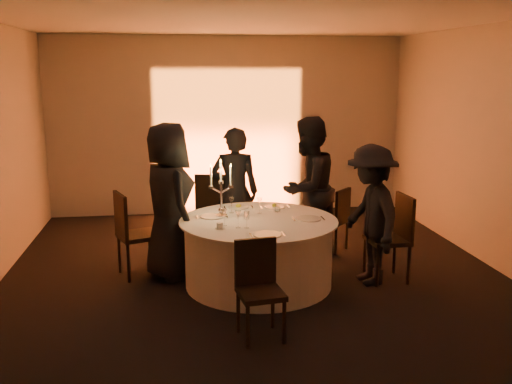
{
  "coord_description": "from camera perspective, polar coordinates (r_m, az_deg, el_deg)",
  "views": [
    {
      "loc": [
        -0.93,
        -6.18,
        2.44
      ],
      "look_at": [
        0.0,
        0.2,
        1.05
      ],
      "focal_mm": 40.0,
      "sensor_mm": 36.0,
      "label": 1
    }
  ],
  "objects": [
    {
      "name": "plate_right",
      "position": [
        6.52,
        5.25,
        -2.67
      ],
      "size": [
        0.36,
        0.29,
        0.01
      ],
      "color": "white",
      "rests_on": "banquet_table"
    },
    {
      "name": "wine_glass_e",
      "position": [
        6.19,
        -3.21,
        -2.19
      ],
      "size": [
        0.07,
        0.07,
        0.19
      ],
      "color": "white",
      "rests_on": "banquet_table"
    },
    {
      "name": "wall_right",
      "position": [
        7.39,
        23.99,
        3.8
      ],
      "size": [
        0.0,
        7.0,
        7.0
      ],
      "primitive_type": "plane",
      "rotation": [
        1.57,
        0.0,
        -1.57
      ],
      "color": "#B3AFA6",
      "rests_on": "floor"
    },
    {
      "name": "chair_back_left",
      "position": [
        8.08,
        -4.38,
        -1.2
      ],
      "size": [
        0.53,
        0.53,
        1.02
      ],
      "rotation": [
        0.0,
        0.0,
        2.92
      ],
      "color": "black",
      "rests_on": "floor"
    },
    {
      "name": "plate_front",
      "position": [
        5.88,
        1.14,
        -4.28
      ],
      "size": [
        0.36,
        0.29,
        0.01
      ],
      "color": "white",
      "rests_on": "banquet_table"
    },
    {
      "name": "chair_right",
      "position": [
        6.86,
        13.68,
        -3.95
      ],
      "size": [
        0.47,
        0.47,
        1.02
      ],
      "rotation": [
        0.0,
        0.0,
        -1.51
      ],
      "color": "black",
      "rests_on": "floor"
    },
    {
      "name": "candelabra",
      "position": [
        6.58,
        -3.5,
        -0.46
      ],
      "size": [
        0.28,
        0.14,
        0.68
      ],
      "color": "silver",
      "rests_on": "banquet_table"
    },
    {
      "name": "coffee_cup",
      "position": [
        6.13,
        -3.64,
        -3.39
      ],
      "size": [
        0.11,
        0.11,
        0.07
      ],
      "color": "white",
      "rests_on": "banquet_table"
    },
    {
      "name": "wine_glass_c",
      "position": [
        6.72,
        0.37,
        -1.01
      ],
      "size": [
        0.07,
        0.07,
        0.19
      ],
      "color": "white",
      "rests_on": "banquet_table"
    },
    {
      "name": "uplighter_fixture",
      "position": [
        9.73,
        -2.56,
        -2.08
      ],
      "size": [
        0.25,
        0.12,
        0.1
      ],
      "primitive_type": "cube",
      "color": "black",
      "rests_on": "floor"
    },
    {
      "name": "ceiling",
      "position": [
        6.28,
        0.28,
        17.28
      ],
      "size": [
        7.0,
        7.0,
        0.0
      ],
      "primitive_type": "plane",
      "rotation": [
        3.14,
        0.0,
        0.0
      ],
      "color": "white",
      "rests_on": "wall_back"
    },
    {
      "name": "guest_back_left",
      "position": [
        7.53,
        -2.12,
        0.01
      ],
      "size": [
        0.67,
        0.49,
        1.71
      ],
      "primitive_type": "imported",
      "rotation": [
        0.0,
        0.0,
        3.01
      ],
      "color": "black",
      "rests_on": "floor"
    },
    {
      "name": "chair_left",
      "position": [
        6.94,
        -12.37,
        -3.66
      ],
      "size": [
        0.58,
        0.58,
        1.03
      ],
      "rotation": [
        0.0,
        0.0,
        1.93
      ],
      "color": "black",
      "rests_on": "floor"
    },
    {
      "name": "chair_back_right",
      "position": [
        7.81,
        7.99,
        -2.42
      ],
      "size": [
        0.54,
        0.54,
        0.87
      ],
      "rotation": [
        0.0,
        0.0,
        -2.33
      ],
      "color": "black",
      "rests_on": "floor"
    },
    {
      "name": "wine_glass_b",
      "position": [
        6.12,
        -1.81,
        -2.35
      ],
      "size": [
        0.07,
        0.07,
        0.19
      ],
      "color": "white",
      "rests_on": "banquet_table"
    },
    {
      "name": "guest_right",
      "position": [
        6.65,
        11.39,
        -2.25
      ],
      "size": [
        0.7,
        1.1,
        1.62
      ],
      "primitive_type": "imported",
      "rotation": [
        0.0,
        0.0,
        -1.48
      ],
      "color": "black",
      "rests_on": "floor"
    },
    {
      "name": "floor",
      "position": [
        6.71,
        0.25,
        -9.16
      ],
      "size": [
        7.0,
        7.0,
        0.0
      ],
      "primitive_type": "plane",
      "color": "black",
      "rests_on": "ground"
    },
    {
      "name": "plate_back_left",
      "position": [
        7.02,
        -1.76,
        -1.45
      ],
      "size": [
        0.35,
        0.26,
        0.08
      ],
      "color": "white",
      "rests_on": "banquet_table"
    },
    {
      "name": "tumbler_b",
      "position": [
        6.48,
        -0.95,
        -2.36
      ],
      "size": [
        0.07,
        0.07,
        0.09
      ],
      "primitive_type": "cylinder",
      "color": "white",
      "rests_on": "banquet_table"
    },
    {
      "name": "tumbler_a",
      "position": [
        6.82,
        2.18,
        -1.62
      ],
      "size": [
        0.07,
        0.07,
        0.09
      ],
      "primitive_type": "cylinder",
      "color": "white",
      "rests_on": "banquet_table"
    },
    {
      "name": "wall_front",
      "position": [
        2.99,
        10.39,
        -6.36
      ],
      "size": [
        7.0,
        0.0,
        7.0
      ],
      "primitive_type": "plane",
      "rotation": [
        -1.57,
        0.0,
        0.0
      ],
      "color": "#B3AFA6",
      "rests_on": "floor"
    },
    {
      "name": "plate_back_right",
      "position": [
        7.05,
        1.89,
        -1.4
      ],
      "size": [
        0.36,
        0.26,
        0.08
      ],
      "color": "white",
      "rests_on": "banquet_table"
    },
    {
      "name": "guest_left",
      "position": [
        6.76,
        -8.74,
        -0.93
      ],
      "size": [
        0.88,
        1.06,
        1.85
      ],
      "primitive_type": "imported",
      "rotation": [
        0.0,
        0.0,
        1.96
      ],
      "color": "black",
      "rests_on": "floor"
    },
    {
      "name": "plate_left",
      "position": [
        6.61,
        -4.41,
        -2.45
      ],
      "size": [
        0.36,
        0.28,
        0.01
      ],
      "color": "white",
      "rests_on": "banquet_table"
    },
    {
      "name": "guest_back_right",
      "position": [
        7.38,
        5.16,
        0.32
      ],
      "size": [
        1.14,
        1.13,
        1.86
      ],
      "primitive_type": "imported",
      "rotation": [
        0.0,
        0.0,
        -2.41
      ],
      "color": "black",
      "rests_on": "floor"
    },
    {
      "name": "chair_front",
      "position": [
        5.33,
        0.25,
        -9.09
      ],
      "size": [
        0.45,
        0.45,
        0.91
      ],
      "rotation": [
        0.0,
        0.0,
        0.13
      ],
      "color": "black",
      "rests_on": "floor"
    },
    {
      "name": "wall_back",
      "position": [
        9.77,
        -2.82,
        6.63
      ],
      "size": [
        7.0,
        0.0,
        7.0
      ],
      "primitive_type": "plane",
      "rotation": [
        1.57,
        0.0,
        0.0
      ],
      "color": "#B3AFA6",
      "rests_on": "floor"
    },
    {
      "name": "wine_glass_a",
      "position": [
        6.75,
        -2.46,
        -0.97
      ],
      "size": [
        0.07,
        0.07,
        0.19
      ],
      "color": "white",
      "rests_on": "banquet_table"
    },
    {
      "name": "banquet_table",
      "position": [
        6.58,
        0.25,
        -6.04
      ],
      "size": [
        1.8,
        1.8,
        0.77
      ],
      "color": "black",
      "rests_on": "floor"
    },
    {
      "name": "wine_glass_d",
      "position": [
        6.09,
        -0.94,
        -2.41
      ],
      "size": [
        0.07,
        0.07,
        0.19
      ],
      "color": "white",
      "rests_on": "banquet_table"
    }
  ]
}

